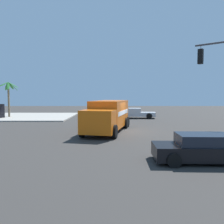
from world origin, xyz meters
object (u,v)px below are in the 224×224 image
object	(u,v)px
sedan_black	(201,148)
vending_machine_red	(0,111)
delivery_truck	(108,115)
pickup_silver	(136,113)
palm_tree_far	(9,92)

from	to	relation	value
sedan_black	vending_machine_red	size ratio (longest dim) A/B	2.36
delivery_truck	sedan_black	xyz separation A→B (m)	(-9.24, -4.45, -0.78)
pickup_silver	sedan_black	distance (m)	20.97
delivery_truck	pickup_silver	bearing A→B (deg)	-17.48
delivery_truck	sedan_black	bearing A→B (deg)	-154.26
delivery_truck	pickup_silver	size ratio (longest dim) A/B	1.54
pickup_silver	sedan_black	bearing A→B (deg)	-177.93
pickup_silver	sedan_black	xyz separation A→B (m)	(-20.96, -0.76, -0.10)
vending_machine_red	palm_tree_far	size ratio (longest dim) A/B	0.38
sedan_black	vending_machine_red	world-z (taller)	vending_machine_red
delivery_truck	vending_machine_red	distance (m)	18.38
delivery_truck	sedan_black	world-z (taller)	delivery_truck
pickup_silver	sedan_black	size ratio (longest dim) A/B	1.24
delivery_truck	pickup_silver	distance (m)	12.31
delivery_truck	sedan_black	distance (m)	10.28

